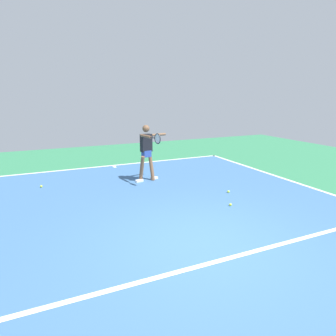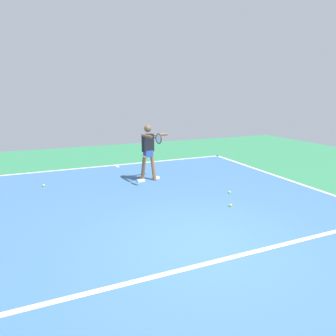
{
  "view_description": "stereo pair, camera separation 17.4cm",
  "coord_description": "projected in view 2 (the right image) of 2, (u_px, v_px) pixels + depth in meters",
  "views": [
    {
      "loc": [
        2.6,
        4.12,
        2.59
      ],
      "look_at": [
        -0.23,
        -2.1,
        0.9
      ],
      "focal_mm": 31.48,
      "sensor_mm": 36.0,
      "label": 1
    },
    {
      "loc": [
        2.44,
        4.19,
        2.59
      ],
      "look_at": [
        -0.23,
        -2.1,
        0.9
      ],
      "focal_mm": 31.48,
      "sensor_mm": 36.0,
      "label": 2
    }
  ],
  "objects": [
    {
      "name": "ground_plane",
      "position": [
        202.0,
        244.0,
        5.29
      ],
      "size": [
        22.82,
        22.82,
        0.0
      ],
      "primitive_type": "plane",
      "color": "#2D754C"
    },
    {
      "name": "court_surface",
      "position": [
        202.0,
        243.0,
        5.29
      ],
      "size": [
        9.15,
        13.38,
        0.0
      ],
      "primitive_type": "cube",
      "color": "#38608E",
      "rests_on": "ground_plane"
    },
    {
      "name": "court_line_baseline_near",
      "position": [
        116.0,
        165.0,
        11.22
      ],
      "size": [
        9.15,
        0.1,
        0.01
      ],
      "primitive_type": "cube",
      "color": "white",
      "rests_on": "ground_plane"
    },
    {
      "name": "court_line_service",
      "position": [
        220.0,
        260.0,
        4.75
      ],
      "size": [
        6.86,
        0.1,
        0.01
      ],
      "primitive_type": "cube",
      "color": "white",
      "rests_on": "ground_plane"
    },
    {
      "name": "court_line_centre_mark",
      "position": [
        117.0,
        166.0,
        11.04
      ],
      "size": [
        0.1,
        0.3,
        0.01
      ],
      "primitive_type": "cube",
      "color": "white",
      "rests_on": "ground_plane"
    },
    {
      "name": "tennis_player",
      "position": [
        149.0,
        149.0,
        8.95
      ],
      "size": [
        1.09,
        1.24,
        1.74
      ],
      "rotation": [
        0.0,
        0.0,
        0.19
      ],
      "color": "brown",
      "rests_on": "ground_plane"
    },
    {
      "name": "tennis_ball_by_sideline",
      "position": [
        44.0,
        185.0,
        8.59
      ],
      "size": [
        0.07,
        0.07,
        0.07
      ],
      "primitive_type": "sphere",
      "color": "#CCE033",
      "rests_on": "ground_plane"
    },
    {
      "name": "tennis_ball_near_player",
      "position": [
        231.0,
        205.0,
        7.05
      ],
      "size": [
        0.07,
        0.07,
        0.07
      ],
      "primitive_type": "sphere",
      "color": "#CCE033",
      "rests_on": "ground_plane"
    },
    {
      "name": "tennis_ball_centre_court",
      "position": [
        229.0,
        192.0,
        8.0
      ],
      "size": [
        0.07,
        0.07,
        0.07
      ],
      "primitive_type": "sphere",
      "color": "#C6E53D",
      "rests_on": "ground_plane"
    }
  ]
}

